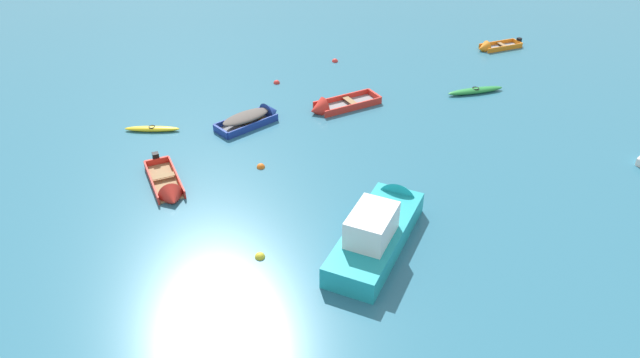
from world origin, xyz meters
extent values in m
cube|color=#99754C|center=(-7.35, 21.76, 0.05)|extent=(1.73, 3.52, 0.11)
cube|color=red|center=(-6.75, 21.87, 0.21)|extent=(0.72, 3.46, 0.42)
cube|color=red|center=(-7.95, 21.65, 0.21)|extent=(0.72, 3.46, 0.42)
cube|color=red|center=(-7.67, 23.49, 0.21)|extent=(1.19, 0.34, 0.42)
cone|color=red|center=(-7.02, 19.96, 0.23)|extent=(1.29, 1.00, 1.16)
cube|color=#937047|center=(-7.38, 21.94, 0.30)|extent=(1.13, 0.56, 0.03)
cube|color=black|center=(-7.70, 23.63, 0.36)|extent=(0.37, 0.38, 0.59)
cube|color=teal|center=(1.08, 14.79, 0.48)|extent=(5.70, 6.42, 0.97)
cone|color=teal|center=(3.15, 17.43, 0.53)|extent=(2.24, 2.14, 1.83)
cube|color=white|center=(0.68, 14.28, 1.57)|extent=(2.67, 2.79, 1.20)
cube|color=black|center=(1.32, 15.09, 1.81)|extent=(1.28, 1.07, 0.53)
ellipsoid|color=yellow|center=(-7.91, 27.35, 0.14)|extent=(3.10, 1.23, 0.28)
torus|color=black|center=(-7.91, 27.35, 0.26)|extent=(0.45, 0.45, 0.06)
ellipsoid|color=#288C3D|center=(11.96, 27.70, 0.17)|extent=(3.77, 0.70, 0.34)
torus|color=black|center=(11.96, 27.70, 0.32)|extent=(0.47, 0.47, 0.07)
cube|color=gray|center=(17.40, 34.60, 0.04)|extent=(3.06, 1.47, 0.09)
cube|color=orange|center=(17.49, 34.05, 0.18)|extent=(3.04, 0.54, 0.35)
cube|color=orange|center=(17.32, 35.14, 0.18)|extent=(3.04, 0.54, 0.35)
cube|color=orange|center=(18.92, 34.83, 0.18)|extent=(0.28, 1.08, 0.35)
cone|color=orange|center=(15.83, 34.35, 0.19)|extent=(0.86, 1.15, 1.05)
cube|color=#937047|center=(17.56, 34.62, 0.25)|extent=(0.47, 1.02, 0.03)
cube|color=black|center=(19.04, 34.85, 0.30)|extent=(0.33, 0.32, 0.49)
cube|color=gray|center=(-2.69, 26.76, 0.05)|extent=(3.54, 2.70, 0.11)
cube|color=navy|center=(-3.02, 27.37, 0.21)|extent=(3.10, 1.72, 0.42)
cube|color=navy|center=(-2.37, 26.16, 0.21)|extent=(3.10, 1.72, 0.42)
cube|color=navy|center=(-4.22, 25.94, 0.21)|extent=(0.76, 1.25, 0.42)
cone|color=navy|center=(-1.10, 27.62, 0.23)|extent=(1.32, 1.53, 1.31)
cube|color=#937047|center=(-2.85, 26.68, 0.29)|extent=(0.90, 1.25, 0.03)
cube|color=#937047|center=(-1.96, 27.15, 0.29)|extent=(0.90, 1.25, 0.03)
ellipsoid|color=#59514C|center=(-2.69, 26.76, 0.55)|extent=(3.25, 2.52, 0.36)
cube|color=gray|center=(3.58, 27.83, 0.05)|extent=(4.00, 2.29, 0.11)
cube|color=red|center=(3.77, 27.14, 0.21)|extent=(3.82, 1.14, 0.43)
cube|color=red|center=(3.39, 28.51, 0.21)|extent=(3.82, 1.14, 0.43)
cube|color=red|center=(5.48, 28.36, 0.21)|extent=(0.51, 1.38, 0.43)
cone|color=red|center=(1.60, 27.28, 0.24)|extent=(1.24, 1.55, 1.36)
cube|color=#937047|center=(3.78, 27.88, 0.30)|extent=(0.74, 1.33, 0.03)
sphere|color=orange|center=(-2.60, 22.08, 0.00)|extent=(0.42, 0.42, 0.42)
sphere|color=red|center=(4.69, 34.91, 0.00)|extent=(0.43, 0.43, 0.43)
sphere|color=red|center=(0.01, 32.18, 0.00)|extent=(0.42, 0.42, 0.42)
sphere|color=yellow|center=(-3.70, 15.24, 0.00)|extent=(0.43, 0.43, 0.43)
camera|label=1|loc=(-5.62, -3.02, 15.64)|focal=32.86mm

